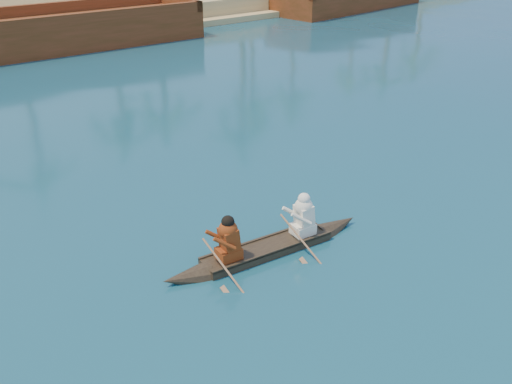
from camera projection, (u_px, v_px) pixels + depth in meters
ground at (279, 248)px, 12.08m from camera, size 160.00×160.00×0.00m
canoe at (267, 242)px, 11.83m from camera, size 4.77×1.07×1.30m
barge_mid at (68, 30)px, 29.50m from camera, size 13.73×4.83×2.27m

